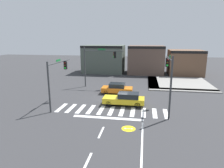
# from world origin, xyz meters

# --- Properties ---
(ground_plane) EXTENTS (120.00, 120.00, 0.00)m
(ground_plane) POSITION_xyz_m (0.00, 0.00, 0.00)
(ground_plane) COLOR #353538
(crosswalk_near) EXTENTS (11.61, 2.77, 0.01)m
(crosswalk_near) POSITION_xyz_m (0.00, -4.50, 0.00)
(crosswalk_near) COLOR silver
(crosswalk_near) RESTS_ON ground_plane
(lane_markings) EXTENTS (6.80, 20.25, 0.01)m
(lane_markings) POSITION_xyz_m (1.11, -12.02, 0.00)
(lane_markings) COLOR white
(lane_markings) RESTS_ON ground_plane
(bike_detector_marking) EXTENTS (1.19, 1.19, 0.01)m
(bike_detector_marking) POSITION_xyz_m (2.13, -8.47, 0.00)
(bike_detector_marking) COLOR yellow
(bike_detector_marking) RESTS_ON ground_plane
(curb_corner_northeast) EXTENTS (10.00, 10.60, 0.15)m
(curb_corner_northeast) POSITION_xyz_m (8.49, 9.42, 0.07)
(curb_corner_northeast) COLOR gray
(curb_corner_northeast) RESTS_ON ground_plane
(storefront_row) EXTENTS (24.90, 6.49, 5.91)m
(storefront_row) POSITION_xyz_m (1.81, 19.13, 2.86)
(storefront_row) COLOR #4C564C
(storefront_row) RESTS_ON ground_plane
(traffic_signal_northwest) EXTENTS (6.06, 0.32, 6.15)m
(traffic_signal_northwest) POSITION_xyz_m (-3.73, 5.37, 4.23)
(traffic_signal_northwest) COLOR #383A3D
(traffic_signal_northwest) RESTS_ON ground_plane
(traffic_signal_southwest) EXTENTS (0.32, 5.79, 5.22)m
(traffic_signal_southwest) POSITION_xyz_m (-6.08, -3.88, 3.68)
(traffic_signal_southwest) COLOR #383A3D
(traffic_signal_southwest) RESTS_ON ground_plane
(traffic_signal_southeast) EXTENTS (0.32, 4.84, 5.92)m
(traffic_signal_southeast) POSITION_xyz_m (5.69, -4.08, 4.07)
(traffic_signal_southeast) COLOR #383A3D
(traffic_signal_southeast) RESTS_ON ground_plane
(car_orange) EXTENTS (4.15, 1.79, 1.46)m
(car_orange) POSITION_xyz_m (-0.31, 2.07, 0.73)
(car_orange) COLOR orange
(car_orange) RESTS_ON ground_plane
(car_yellow) EXTENTS (4.63, 1.76, 1.46)m
(car_yellow) POSITION_xyz_m (1.23, -2.54, 0.75)
(car_yellow) COLOR gold
(car_yellow) RESTS_ON ground_plane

